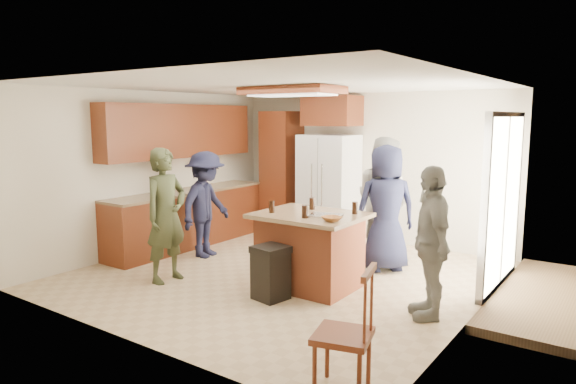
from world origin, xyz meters
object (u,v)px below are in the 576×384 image
Objects in this scene: person_front_left at (166,215)px; person_side_right at (431,242)px; trash_bin at (271,272)px; person_behind_left at (383,199)px; refrigerator at (329,188)px; person_behind_right at (386,208)px; kitchen_island at (310,250)px; person_counter at (206,204)px; spindle_chair at (345,336)px.

person_front_left is 3.28m from person_side_right.
trash_bin is at bearing -81.29° from person_front_left.
person_behind_left reaches higher than refrigerator.
person_side_right is 0.90× the size of refrigerator.
refrigerator reaches higher than person_side_right.
refrigerator is at bearing 108.18° from trash_bin.
person_behind_left is 1.05× the size of person_behind_right.
kitchen_island is at bearing 94.67° from person_behind_left.
person_side_right is at bearing 86.79° from person_behind_right.
trash_bin is (1.91, -0.92, -0.48)m from person_counter.
person_front_left is 1.34× the size of kitchen_island.
person_behind_left is 1.83× the size of spindle_chair.
person_counter is at bearing 42.77° from person_behind_left.
person_front_left is 1.88m from kitchen_island.
person_front_left is 2.73× the size of trash_bin.
person_counter is (-2.26, -1.35, -0.11)m from person_behind_left.
trash_bin is (0.97, -2.95, -0.58)m from refrigerator.
kitchen_island is at bearing 25.19° from person_behind_right.
kitchen_island is 2.48m from spindle_chair.
person_front_left is at bearing 161.16° from spindle_chair.
spindle_chair is at bearing 65.75° from person_behind_right.
spindle_chair is (2.66, -4.26, -0.45)m from refrigerator.
kitchen_island is at bearing 77.66° from trash_bin.
person_front_left reaches higher than person_side_right.
person_front_left is 1.61m from trash_bin.
person_behind_right is at bearing -172.93° from person_side_right.
kitchen_island is at bearing -106.35° from person_counter.
person_front_left is 3.40m from spindle_chair.
kitchen_island is 2.03× the size of trash_bin.
person_behind_left is 3.85m from spindle_chair.
person_counter is 2.53× the size of trash_bin.
person_front_left is 0.96× the size of refrigerator.
trash_bin is at bearing 142.36° from spindle_chair.
person_side_right is at bearing -3.28° from kitchen_island.
person_behind_right is at bearing -35.92° from refrigerator.
trash_bin is at bearing 28.18° from person_behind_right.
refrigerator reaches higher than person_counter.
person_behind_left is at bearing -175.59° from person_side_right.
trash_bin is at bearing -105.55° from person_side_right.
person_behind_right is at bearing 71.71° from trash_bin.
person_counter is 0.89× the size of refrigerator.
person_counter is at bearing 148.24° from spindle_chair.
person_behind_right is 1.08× the size of person_side_right.
spindle_chair is at bearing -51.16° from kitchen_island.
person_counter is at bearing 154.17° from trash_bin.
trash_bin is at bearing -71.82° from refrigerator.
person_front_left is 0.94× the size of person_behind_left.
person_front_left reaches higher than trash_bin.
person_counter is at bearing -114.87° from refrigerator.
person_behind_left reaches higher than trash_bin.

